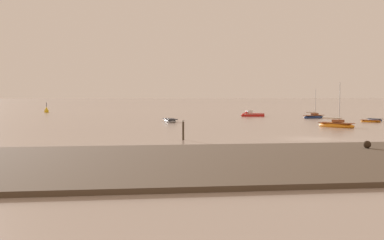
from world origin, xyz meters
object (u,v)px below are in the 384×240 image
motorboat_moored_0 (250,115)px  channel_buoy (46,110)px  sailboat_moored_1 (314,117)px  rowboat_moored_3 (375,120)px  rowboat_moored_4 (170,121)px  sailboat_moored_0 (336,125)px  mooring_post_near (183,131)px  rowboat_moored_2 (370,121)px

motorboat_moored_0 → channel_buoy: channel_buoy is taller
sailboat_moored_1 → rowboat_moored_3: 10.94m
sailboat_moored_1 → rowboat_moored_4: (-24.57, -8.40, -0.04)m
sailboat_moored_0 → sailboat_moored_1: 23.66m
sailboat_moored_1 → mooring_post_near: bearing=-153.7°
rowboat_moored_2 → sailboat_moored_1: 13.36m
motorboat_moored_0 → rowboat_moored_4: 22.84m
sailboat_moored_0 → channel_buoy: (-40.63, 55.93, 0.22)m
motorboat_moored_0 → mooring_post_near: 48.89m
motorboat_moored_0 → rowboat_moored_3: motorboat_moored_0 is taller
motorboat_moored_0 → rowboat_moored_2: 24.16m
sailboat_moored_1 → rowboat_moored_4: 25.97m
sailboat_moored_1 → channel_buoy: 57.21m
rowboat_moored_4 → mooring_post_near: bearing=170.2°
rowboat_moored_2 → mooring_post_near: mooring_post_near is taller
sailboat_moored_1 → channel_buoy: size_ratio=2.19×
rowboat_moored_2 → rowboat_moored_3: rowboat_moored_2 is taller
motorboat_moored_0 → sailboat_moored_1: bearing=123.3°
sailboat_moored_0 → motorboat_moored_0: (-2.63, 30.89, 0.01)m
motorboat_moored_0 → rowboat_moored_2: size_ratio=1.57×
rowboat_moored_2 → rowboat_moored_4: 28.27m
mooring_post_near → sailboat_moored_1: bearing=54.8°
sailboat_moored_0 → rowboat_moored_4: (-18.51, 14.47, -0.06)m
rowboat_moored_3 → mooring_post_near: 43.03m
rowboat_moored_3 → channel_buoy: channel_buoy is taller
motorboat_moored_0 → rowboat_moored_3: size_ratio=1.50×
sailboat_moored_1 → channel_buoy: (-46.69, 33.06, 0.24)m
rowboat_moored_3 → rowboat_moored_4: bearing=75.3°
rowboat_moored_3 → rowboat_moored_2: bearing=132.1°
rowboat_moored_2 → sailboat_moored_1: (-3.33, 12.94, 0.09)m
mooring_post_near → channel_buoy: bearing=106.0°
rowboat_moored_2 → sailboat_moored_1: sailboat_moored_1 is taller
rowboat_moored_4 → rowboat_moored_3: bearing=-97.6°
mooring_post_near → rowboat_moored_3: bearing=41.2°
motorboat_moored_0 → rowboat_moored_3: 22.58m
sailboat_moored_1 → channel_buoy: sailboat_moored_1 is taller
rowboat_moored_3 → sailboat_moored_0: bearing=125.6°
sailboat_moored_0 → rowboat_moored_4: size_ratio=1.31×
sailboat_moored_0 → rowboat_moored_2: (9.40, 9.93, -0.12)m
motorboat_moored_0 → channel_buoy: size_ratio=1.99×
sailboat_moored_0 → channel_buoy: size_ratio=2.45×
sailboat_moored_1 → mooring_post_near: size_ratio=2.68×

